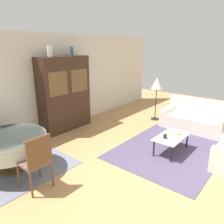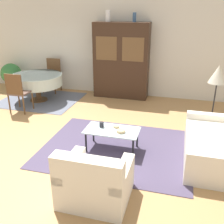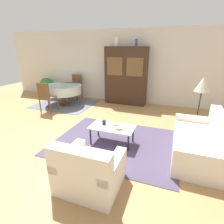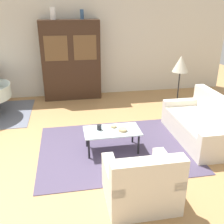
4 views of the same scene
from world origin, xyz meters
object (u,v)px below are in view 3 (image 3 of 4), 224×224
(coffee_table, at_px, (112,128))
(vase_short, at_px, (136,43))
(couch, at_px, (201,143))
(display_cabinet, at_px, (126,76))
(cup, at_px, (104,122))
(armchair, at_px, (89,171))
(dining_chair_near, at_px, (46,96))
(bowl_small, at_px, (116,124))
(floor_lamp, at_px, (202,86))
(dining_chair_far, at_px, (76,85))
(bowl, at_px, (119,128))
(potted_plant, at_px, (47,86))
(vase_tall, at_px, (117,42))
(dining_table, at_px, (63,89))

(coffee_table, height_order, vase_short, vase_short)
(couch, xyz_separation_m, display_cabinet, (-2.38, 2.92, 0.75))
(display_cabinet, distance_m, vase_short, 1.21)
(coffee_table, relative_size, vase_short, 4.13)
(couch, bearing_deg, cup, 91.68)
(armchair, distance_m, dining_chair_near, 3.82)
(armchair, xyz_separation_m, bowl_small, (-0.09, 1.50, 0.12))
(floor_lamp, distance_m, vase_short, 2.82)
(dining_chair_far, distance_m, bowl, 4.19)
(dining_chair_far, height_order, bowl, dining_chair_far)
(floor_lamp, bearing_deg, potted_plant, 166.32)
(cup, bearing_deg, floor_lamp, 33.53)
(display_cabinet, bearing_deg, bowl, -76.56)
(bowl_small, bearing_deg, vase_short, 95.36)
(bowl_small, bearing_deg, potted_plant, 146.48)
(dining_chair_near, xyz_separation_m, bowl_small, (2.76, -1.04, -0.15))
(coffee_table, xyz_separation_m, dining_chair_far, (-2.71, 2.98, 0.21))
(vase_tall, xyz_separation_m, vase_short, (0.72, 0.00, -0.03))
(armchair, bearing_deg, coffee_table, 95.67)
(bowl_small, bearing_deg, dining_chair_near, 159.31)
(vase_tall, xyz_separation_m, potted_plant, (-3.14, -0.19, -1.77))
(couch, height_order, cup, couch)
(coffee_table, bearing_deg, display_cabinet, 100.48)
(couch, xyz_separation_m, bowl_small, (-1.77, -0.01, 0.13))
(dining_chair_far, height_order, vase_short, vase_short)
(coffee_table, distance_m, floor_lamp, 2.45)
(vase_tall, height_order, potted_plant, vase_tall)
(coffee_table, xyz_separation_m, bowl_small, (0.05, 0.12, 0.06))
(couch, height_order, floor_lamp, floor_lamp)
(vase_short, bearing_deg, dining_table, -158.57)
(potted_plant, bearing_deg, cup, -35.83)
(cup, relative_size, vase_short, 0.41)
(dining_table, distance_m, bowl_small, 3.38)
(armchair, bearing_deg, couch, 41.91)
(dining_chair_near, distance_m, floor_lamp, 4.58)
(floor_lamp, distance_m, cup, 2.55)
(couch, bearing_deg, dining_chair_near, 77.11)
(display_cabinet, distance_m, cup, 3.06)
(dining_table, bearing_deg, bowl_small, -35.32)
(coffee_table, xyz_separation_m, potted_plant, (-4.09, 2.86, 0.10))
(armchair, xyz_separation_m, floor_lamp, (1.69, 2.80, 0.86))
(dining_chair_near, xyz_separation_m, floor_lamp, (4.53, 0.26, 0.58))
(dining_chair_far, distance_m, potted_plant, 1.39)
(dining_table, distance_m, cup, 3.20)
(vase_short, bearing_deg, floor_lamp, -38.43)
(display_cabinet, bearing_deg, dining_chair_far, -178.36)
(couch, bearing_deg, vase_tall, 43.38)
(dining_table, height_order, dining_chair_near, dining_chair_near)
(cup, height_order, potted_plant, potted_plant)
(dining_chair_far, height_order, vase_tall, vase_tall)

